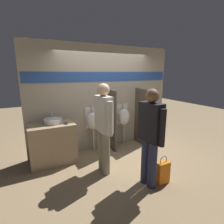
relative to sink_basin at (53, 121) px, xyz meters
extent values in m
plane|color=#997F5B|center=(1.40, -0.33, -0.96)|extent=(16.00, 16.00, 0.00)
cube|color=#B2A893|center=(1.40, 0.27, 0.39)|extent=(3.97, 0.06, 2.70)
cube|color=#2D56AD|center=(1.40, 0.23, 0.95)|extent=(3.89, 0.01, 0.24)
cube|color=tan|center=(-0.05, -0.06, -0.50)|extent=(0.98, 0.60, 0.90)
cylinder|color=white|center=(0.00, 0.00, 0.00)|extent=(0.40, 0.40, 0.10)
cylinder|color=silver|center=(0.00, 0.14, 0.12)|extent=(0.03, 0.03, 0.14)
cube|color=#232328|center=(0.24, -0.18, -0.05)|extent=(0.07, 0.14, 0.01)
cube|color=#4C4238|center=(1.45, -0.01, -0.17)|extent=(0.03, 0.50, 1.58)
cube|color=#4C4238|center=(2.37, -0.01, -0.17)|extent=(0.03, 0.50, 1.58)
cylinder|color=silver|center=(1.00, 0.11, -0.66)|extent=(0.04, 0.04, 0.60)
ellipsoid|color=white|center=(1.00, 0.11, -0.15)|extent=(0.36, 0.24, 0.45)
cube|color=white|center=(1.00, 0.23, -0.09)|extent=(0.34, 0.02, 0.56)
cylinder|color=silver|center=(1.00, 0.19, 0.16)|extent=(0.06, 0.06, 0.16)
cylinder|color=silver|center=(1.91, 0.11, -0.66)|extent=(0.04, 0.04, 0.60)
ellipsoid|color=white|center=(1.91, 0.11, -0.15)|extent=(0.36, 0.24, 0.45)
cube|color=white|center=(1.91, 0.23, -0.09)|extent=(0.34, 0.02, 0.56)
cylinder|color=silver|center=(1.91, 0.19, 0.16)|extent=(0.06, 0.06, 0.16)
cylinder|color=white|center=(2.82, -0.12, -0.77)|extent=(0.36, 0.36, 0.37)
torus|color=white|center=(2.82, -0.12, -0.57)|extent=(0.37, 0.37, 0.04)
cube|color=white|center=(2.82, 0.15, -0.44)|extent=(0.38, 0.16, 0.29)
cylinder|color=silver|center=(2.82, 0.13, -0.22)|extent=(0.06, 0.06, 0.14)
cylinder|color=gray|center=(0.82, -1.02, -0.52)|extent=(0.16, 0.16, 0.88)
cylinder|color=gray|center=(0.82, -0.85, -0.52)|extent=(0.16, 0.16, 0.88)
cube|color=silver|center=(0.82, -0.94, 0.27)|extent=(0.21, 0.46, 0.70)
cylinder|color=silver|center=(0.82, -1.20, 0.24)|extent=(0.11, 0.11, 0.64)
cylinder|color=silver|center=(0.82, -0.67, 0.24)|extent=(0.11, 0.11, 0.64)
sphere|color=beige|center=(0.82, -0.94, 0.74)|extent=(0.24, 0.24, 0.24)
cylinder|color=#282D4C|center=(1.36, -1.78, -0.53)|extent=(0.16, 0.16, 0.85)
cylinder|color=#282D4C|center=(1.35, -1.61, -0.53)|extent=(0.16, 0.16, 0.85)
cube|color=black|center=(1.36, -1.69, 0.23)|extent=(0.24, 0.46, 0.67)
cylinder|color=black|center=(1.38, -1.94, 0.19)|extent=(0.11, 0.11, 0.62)
cylinder|color=black|center=(1.33, -1.44, 0.19)|extent=(0.11, 0.11, 0.62)
sphere|color=brown|center=(1.36, -1.69, 0.68)|extent=(0.23, 0.23, 0.23)
cube|color=orange|center=(1.62, -1.78, -0.75)|extent=(0.25, 0.14, 0.42)
torus|color=#4C4742|center=(1.62, -1.78, -0.50)|extent=(0.16, 0.01, 0.16)
camera|label=1|loc=(-0.53, -3.93, 1.05)|focal=28.00mm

